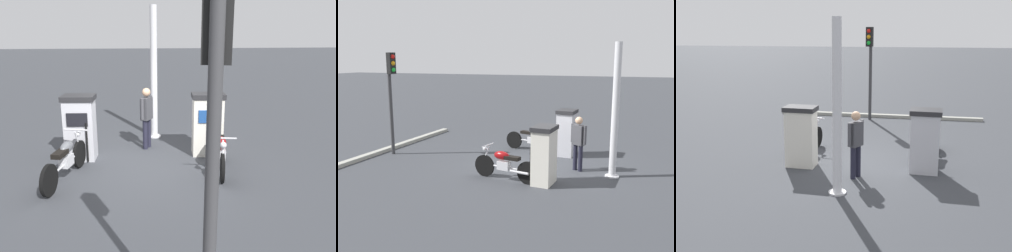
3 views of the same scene
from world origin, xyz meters
TOP-DOWN VIEW (x-y plane):
  - ground_plane at (0.00, 0.00)m, footprint 120.00×120.00m
  - fuel_pump_near at (-0.54, -1.59)m, footprint 0.70×0.82m
  - fuel_pump_far at (-0.54, 1.59)m, footprint 0.65×0.87m
  - motorcycle_near_pump at (0.73, -1.75)m, footprint 2.12×0.79m
  - motorcycle_far_pump at (0.57, 1.67)m, footprint 2.01×0.68m
  - attendant_person at (-1.21, 0.07)m, footprint 0.54×0.37m
  - roadside_traffic_light at (5.23, 0.33)m, footprint 0.40×0.28m
  - canopy_support_pole at (-2.25, 0.35)m, footprint 0.40×0.40m
  - road_edge_kerb at (5.78, 0.00)m, footprint 0.58×8.10m

SIDE VIEW (x-z plane):
  - ground_plane at x=0.00m, z-range 0.00..0.00m
  - road_edge_kerb at x=5.78m, z-range 0.00..0.12m
  - motorcycle_near_pump at x=0.73m, z-range -0.02..0.94m
  - motorcycle_far_pump at x=0.57m, z-range -0.01..0.94m
  - fuel_pump_far at x=-0.54m, z-range 0.01..1.61m
  - fuel_pump_near at x=-0.54m, z-range 0.01..1.63m
  - attendant_person at x=-1.21m, z-range 0.12..1.78m
  - canopy_support_pole at x=-2.25m, z-range -0.08..3.74m
  - roadside_traffic_light at x=5.23m, z-range 0.66..4.22m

